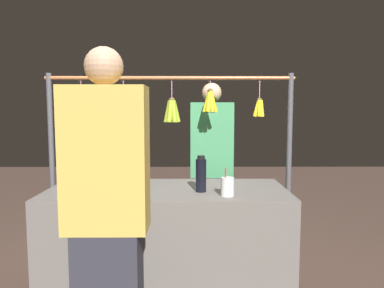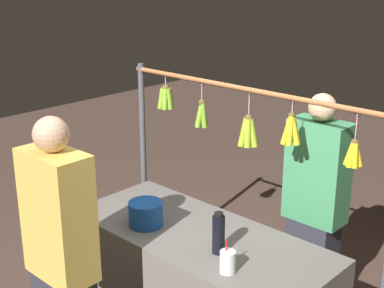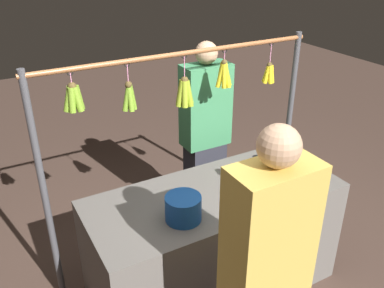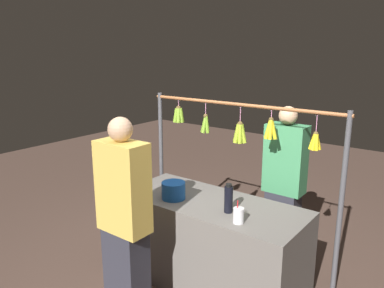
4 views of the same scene
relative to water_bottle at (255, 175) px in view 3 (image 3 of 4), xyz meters
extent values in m
plane|color=#4E392F|center=(0.24, -0.10, -0.93)|extent=(12.00, 12.00, 0.00)
cube|color=#66605B|center=(0.24, -0.10, -0.52)|extent=(1.69, 0.72, 0.81)
cylinder|color=#4C4C51|center=(-0.75, -0.53, -0.10)|extent=(0.04, 0.04, 1.67)
cylinder|color=#4C4C51|center=(1.22, -0.53, -0.10)|extent=(0.04, 0.04, 1.67)
cylinder|color=#9E6038|center=(0.24, -0.53, 0.70)|extent=(2.03, 0.03, 0.03)
torus|color=black|center=(-0.49, -0.53, 0.68)|extent=(0.04, 0.01, 0.04)
cylinder|color=pink|center=(-0.49, -0.53, 0.60)|extent=(0.01, 0.01, 0.16)
sphere|color=brown|center=(-0.49, -0.53, 0.52)|extent=(0.04, 0.04, 0.04)
cylinder|color=yellow|center=(-0.47, -0.53, 0.45)|extent=(0.07, 0.04, 0.14)
cylinder|color=yellow|center=(-0.49, -0.51, 0.45)|extent=(0.04, 0.06, 0.14)
cylinder|color=yellow|center=(-0.51, -0.52, 0.45)|extent=(0.05, 0.04, 0.14)
cylinder|color=yellow|center=(-0.51, -0.55, 0.45)|extent=(0.06, 0.05, 0.14)
cylinder|color=yellow|center=(-0.48, -0.55, 0.45)|extent=(0.05, 0.06, 0.14)
torus|color=black|center=(-0.09, -0.53, 0.68)|extent=(0.04, 0.01, 0.04)
cylinder|color=pink|center=(-0.09, -0.53, 0.63)|extent=(0.01, 0.01, 0.08)
sphere|color=brown|center=(-0.09, -0.53, 0.59)|extent=(0.04, 0.04, 0.04)
cylinder|color=gold|center=(-0.06, -0.54, 0.51)|extent=(0.08, 0.04, 0.18)
cylinder|color=gold|center=(-0.08, -0.51, 0.51)|extent=(0.06, 0.07, 0.18)
cylinder|color=gold|center=(-0.10, -0.51, 0.51)|extent=(0.05, 0.07, 0.18)
cylinder|color=gold|center=(-0.11, -0.53, 0.51)|extent=(0.08, 0.04, 0.18)
cylinder|color=gold|center=(-0.10, -0.55, 0.51)|extent=(0.06, 0.07, 0.18)
cylinder|color=gold|center=(-0.08, -0.56, 0.51)|extent=(0.05, 0.06, 0.18)
torus|color=black|center=(0.22, -0.53, 0.68)|extent=(0.04, 0.01, 0.04)
cylinder|color=pink|center=(0.22, -0.53, 0.59)|extent=(0.01, 0.01, 0.16)
sphere|color=brown|center=(0.22, -0.53, 0.51)|extent=(0.05, 0.05, 0.05)
cylinder|color=#96B027|center=(0.25, -0.53, 0.43)|extent=(0.08, 0.04, 0.18)
cylinder|color=#96B027|center=(0.24, -0.51, 0.43)|extent=(0.06, 0.07, 0.18)
cylinder|color=#96B027|center=(0.21, -0.51, 0.43)|extent=(0.06, 0.07, 0.18)
cylinder|color=#96B027|center=(0.19, -0.54, 0.43)|extent=(0.08, 0.04, 0.18)
cylinder|color=#96B027|center=(0.21, -0.56, 0.43)|extent=(0.06, 0.07, 0.18)
cylinder|color=#96B027|center=(0.24, -0.56, 0.43)|extent=(0.06, 0.07, 0.18)
torus|color=black|center=(0.62, -0.53, 0.68)|extent=(0.04, 0.01, 0.04)
cylinder|color=pink|center=(0.62, -0.53, 0.61)|extent=(0.01, 0.01, 0.13)
sphere|color=brown|center=(0.62, -0.53, 0.55)|extent=(0.05, 0.05, 0.05)
cylinder|color=#76A52B|center=(0.63, -0.53, 0.46)|extent=(0.07, 0.04, 0.17)
cylinder|color=#76A52B|center=(0.62, -0.52, 0.46)|extent=(0.04, 0.07, 0.17)
cylinder|color=#76A52B|center=(0.60, -0.53, 0.46)|extent=(0.06, 0.04, 0.17)
cylinder|color=#76A52B|center=(0.62, -0.55, 0.46)|extent=(0.04, 0.07, 0.17)
torus|color=black|center=(0.96, -0.53, 0.68)|extent=(0.04, 0.01, 0.04)
cylinder|color=pink|center=(0.96, -0.53, 0.63)|extent=(0.01, 0.01, 0.08)
sphere|color=brown|center=(0.96, -0.53, 0.59)|extent=(0.05, 0.05, 0.05)
cylinder|color=#79A62B|center=(0.99, -0.53, 0.52)|extent=(0.08, 0.04, 0.15)
cylinder|color=#79A62B|center=(0.98, -0.51, 0.52)|extent=(0.05, 0.06, 0.15)
cylinder|color=#79A62B|center=(0.95, -0.51, 0.52)|extent=(0.06, 0.07, 0.16)
cylinder|color=#79A62B|center=(0.93, -0.54, 0.52)|extent=(0.06, 0.04, 0.15)
cylinder|color=#79A62B|center=(0.94, -0.56, 0.52)|extent=(0.05, 0.06, 0.15)
cylinder|color=#79A62B|center=(0.97, -0.56, 0.52)|extent=(0.05, 0.06, 0.15)
cylinder|color=black|center=(0.00, 0.00, -0.01)|extent=(0.07, 0.07, 0.22)
cylinder|color=black|center=(0.00, 0.00, 0.12)|extent=(0.05, 0.05, 0.02)
cylinder|color=#174DA5|center=(0.55, 0.05, -0.04)|extent=(0.21, 0.21, 0.15)
cylinder|color=silver|center=(-0.17, 0.12, -0.06)|extent=(0.09, 0.09, 0.12)
cylinder|color=red|center=(-0.16, 0.12, -0.03)|extent=(0.01, 0.02, 0.18)
cube|color=#2D2D38|center=(-0.12, -0.83, -0.55)|extent=(0.31, 0.21, 0.76)
cube|color=#3F8C59|center=(-0.12, -0.83, 0.17)|extent=(0.38, 0.21, 0.67)
sphere|color=tan|center=(-0.12, -0.83, 0.59)|extent=(0.18, 0.18, 0.18)
cube|color=gold|center=(0.48, 0.71, 0.21)|extent=(0.39, 0.21, 0.69)
sphere|color=tan|center=(0.48, 0.71, 0.64)|extent=(0.18, 0.18, 0.18)
camera|label=1|loc=(0.07, 2.40, 0.44)|focal=33.44mm
camera|label=2|loc=(-1.77, 2.10, 1.44)|focal=51.39mm
camera|label=3|loc=(1.47, 1.80, 1.37)|focal=38.70mm
camera|label=4|loc=(-1.55, 2.53, 1.21)|focal=35.97mm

